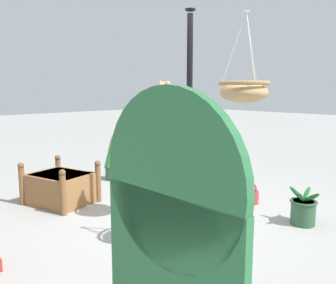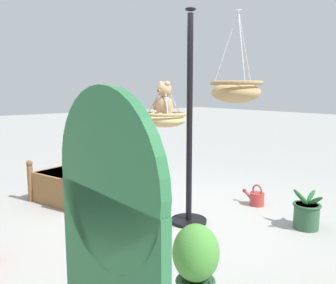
{
  "view_description": "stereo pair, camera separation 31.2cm",
  "coord_description": "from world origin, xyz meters",
  "views": [
    {
      "loc": [
        -2.97,
        2.85,
        1.61
      ],
      "look_at": [
        0.0,
        0.03,
        1.0
      ],
      "focal_mm": 37.59,
      "sensor_mm": 36.0,
      "label": 1
    },
    {
      "loc": [
        -3.18,
        2.61,
        1.61
      ],
      "look_at": [
        0.0,
        0.03,
        1.0
      ],
      "focal_mm": 37.59,
      "sensor_mm": 36.0,
      "label": 2
    }
  ],
  "objects": [
    {
      "name": "ground_plane",
      "position": [
        0.0,
        0.0,
        0.0
      ],
      "size": [
        40.0,
        40.0,
        0.0
      ],
      "primitive_type": "plane",
      "color": "#9E9E99"
    },
    {
      "name": "display_pole_central",
      "position": [
        -0.15,
        -0.18,
        0.79
      ],
      "size": [
        0.44,
        0.44,
        2.51
      ],
      "color": "black",
      "rests_on": "ground"
    },
    {
      "name": "hanging_basket_with_teddy",
      "position": [
        0.0,
        0.07,
        1.28
      ],
      "size": [
        0.5,
        0.5,
        0.52
      ],
      "color": "tan"
    },
    {
      "name": "teddy_bear",
      "position": [
        0.0,
        0.1,
        1.46
      ],
      "size": [
        0.3,
        0.26,
        0.43
      ],
      "color": "tan"
    },
    {
      "name": "hanging_basket_left_high",
      "position": [
        -1.17,
        0.23,
        1.6
      ],
      "size": [
        0.45,
        0.45,
        0.77
      ],
      "color": "tan"
    },
    {
      "name": "wooden_planter_box",
      "position": [
        1.6,
        0.62,
        0.24
      ],
      "size": [
        1.05,
        0.94,
        0.61
      ],
      "color": "olive",
      "rests_on": "ground"
    },
    {
      "name": "potted_plant_fern_front",
      "position": [
        -1.49,
        0.99,
        0.37
      ],
      "size": [
        0.33,
        0.33,
        0.68
      ],
      "color": "#2D5638",
      "rests_on": "ground"
    },
    {
      "name": "potted_plant_tall_leafy",
      "position": [
        2.19,
        -0.67,
        0.4
      ],
      "size": [
        0.29,
        0.29,
        0.8
      ],
      "color": "#2D5638",
      "rests_on": "ground"
    },
    {
      "name": "potted_plant_small_succulent",
      "position": [
        -1.15,
        -1.12,
        0.18
      ],
      "size": [
        0.42,
        0.43,
        0.45
      ],
      "color": "#2D5638",
      "rests_on": "ground"
    },
    {
      "name": "display_sign_board",
      "position": [
        -2.11,
        2.02,
        0.96
      ],
      "size": [
        0.66,
        0.06,
        1.63
      ],
      "color": "#286B3D",
      "rests_on": "ground"
    },
    {
      "name": "watering_can",
      "position": [
        -0.27,
        -1.35,
        0.1
      ],
      "size": [
        0.35,
        0.2,
        0.3
      ],
      "color": "#B23333",
      "rests_on": "ground"
    }
  ]
}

